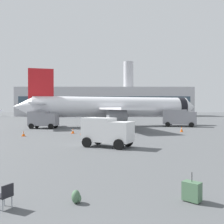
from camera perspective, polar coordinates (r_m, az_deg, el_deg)
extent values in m
cylinder|color=white|center=(48.95, 0.49, 1.15)|extent=(30.01, 11.06, 3.80)
cone|color=white|center=(55.43, 16.88, 1.08)|extent=(3.21, 4.09, 3.61)
cone|color=white|center=(47.41, -19.27, 1.11)|extent=(3.94, 4.10, 3.42)
cylinder|color=black|center=(54.31, 14.90, 1.10)|extent=(2.31, 4.10, 3.88)
cube|color=white|center=(56.49, -2.61, 0.81)|extent=(8.59, 16.69, 0.36)
cube|color=white|center=(40.98, 2.06, 0.78)|extent=(8.59, 16.69, 0.36)
cylinder|color=gray|center=(54.07, -2.06, -0.57)|extent=(3.64, 2.92, 2.20)
cylinder|color=gray|center=(43.40, 1.11, -0.93)|extent=(3.64, 2.92, 2.20)
cube|color=red|center=(47.41, -15.54, 5.48)|extent=(4.35, 1.43, 6.40)
cube|color=white|center=(50.47, -16.04, 1.79)|extent=(4.00, 6.46, 0.24)
cube|color=white|center=(44.08, -16.24, 1.93)|extent=(4.00, 6.46, 0.24)
cylinder|color=black|center=(53.42, 13.02, -1.90)|extent=(0.36, 0.36, 1.80)
cylinder|color=black|center=(50.87, -2.40, -2.01)|extent=(0.44, 0.44, 1.80)
cylinder|color=black|center=(46.20, -1.13, -2.31)|extent=(0.44, 0.44, 1.80)
cone|color=silver|center=(121.37, -23.68, 0.24)|extent=(2.81, 2.77, 2.08)
cube|color=gray|center=(44.34, -13.15, -1.67)|extent=(1.94, 2.39, 2.04)
cube|color=#1E232D|center=(44.09, -12.28, -1.05)|extent=(0.32, 1.97, 0.84)
cube|color=gray|center=(45.20, -16.01, -1.40)|extent=(3.37, 2.57, 2.40)
cylinder|color=black|center=(45.44, -12.51, -2.95)|extent=(0.92, 0.33, 0.90)
cylinder|color=black|center=(43.28, -13.51, -3.14)|extent=(0.92, 0.33, 0.90)
cylinder|color=black|center=(46.65, -16.41, -2.86)|extent=(0.92, 0.33, 0.90)
cylinder|color=black|center=(44.55, -17.57, -3.05)|extent=(0.92, 0.33, 0.90)
cube|color=gray|center=(49.41, 17.31, -1.28)|extent=(2.24, 2.75, 2.29)
cube|color=#1E232D|center=(49.44, 18.14, -0.65)|extent=(0.63, 2.11, 0.95)
cube|color=gray|center=(49.35, 13.83, -1.03)|extent=(4.79, 3.43, 2.70)
cylinder|color=black|center=(50.72, 17.16, -2.57)|extent=(0.93, 0.44, 0.90)
cylinder|color=black|center=(48.22, 17.30, -2.75)|extent=(0.93, 0.44, 0.90)
cylinder|color=black|center=(50.69, 12.41, -2.55)|extent=(0.93, 0.44, 0.90)
cylinder|color=black|center=(48.20, 12.30, -2.73)|extent=(0.93, 0.44, 0.90)
cube|color=white|center=(22.29, 2.07, -4.49)|extent=(2.46, 2.57, 1.78)
cube|color=#1E232D|center=(21.96, 3.87, -3.47)|extent=(0.86, 1.65, 0.74)
cube|color=white|center=(23.23, -2.92, -3.88)|extent=(3.25, 2.95, 2.10)
cylinder|color=black|center=(23.27, 3.61, -6.58)|extent=(0.91, 0.59, 0.90)
cylinder|color=black|center=(21.35, 1.49, -7.26)|extent=(0.91, 0.59, 0.90)
cylinder|color=black|center=(24.58, -3.11, -6.18)|extent=(0.91, 0.59, 0.90)
cylinder|color=black|center=(22.77, -5.66, -6.75)|extent=(0.91, 0.59, 0.90)
cube|color=#F2590C|center=(35.37, -8.71, -4.73)|extent=(0.44, 0.44, 0.04)
cone|color=#F2590C|center=(35.34, -8.71, -4.19)|extent=(0.36, 0.36, 0.63)
cylinder|color=white|center=(35.33, -8.71, -4.14)|extent=(0.23, 0.23, 0.10)
cube|color=#F2590C|center=(33.92, -6.75, -4.96)|extent=(0.44, 0.44, 0.04)
cone|color=#F2590C|center=(33.88, -6.75, -4.27)|extent=(0.36, 0.36, 0.78)
cylinder|color=white|center=(33.88, -6.75, -4.20)|extent=(0.23, 0.23, 0.10)
cube|color=#F2590C|center=(38.60, 15.27, -4.28)|extent=(0.44, 0.44, 0.04)
cone|color=#F2590C|center=(38.57, 15.27, -3.70)|extent=(0.36, 0.36, 0.75)
cylinder|color=white|center=(38.56, 15.27, -3.64)|extent=(0.23, 0.23, 0.10)
cube|color=#F2590C|center=(33.42, -19.12, -5.10)|extent=(0.44, 0.44, 0.04)
cone|color=#F2590C|center=(33.38, -19.13, -4.54)|extent=(0.36, 0.36, 0.60)
cylinder|color=white|center=(33.38, -19.13, -4.49)|extent=(0.23, 0.23, 0.10)
cube|color=#476B4C|center=(10.36, 17.38, -16.49)|extent=(0.74, 0.73, 0.70)
cylinder|color=black|center=(10.21, 17.39, -13.65)|extent=(0.02, 0.02, 0.36)
cylinder|color=black|center=(10.56, 16.21, -18.14)|extent=(0.08, 0.08, 0.08)
cylinder|color=black|center=(10.38, 18.54, -18.49)|extent=(0.08, 0.08, 0.08)
ellipsoid|color=#476B4C|center=(9.92, -8.07, -18.16)|extent=(0.32, 0.40, 0.48)
ellipsoid|color=#476B4C|center=(9.93, -7.22, -18.59)|extent=(0.12, 0.28, 0.24)
cube|color=black|center=(10.03, -23.05, -16.81)|extent=(0.65, 0.65, 0.06)
cube|color=black|center=(9.81, -22.24, -15.86)|extent=(0.27, 0.45, 0.40)
cylinder|color=#999EA5|center=(10.35, -22.90, -17.52)|extent=(0.04, 0.04, 0.44)
cylinder|color=#999EA5|center=(9.84, -23.19, -18.51)|extent=(0.04, 0.04, 0.44)
cylinder|color=#999EA5|center=(10.08, -21.43, -18.03)|extent=(0.04, 0.04, 0.44)
cube|color=#B2B2B7|center=(115.08, -1.59, 2.23)|extent=(75.19, 17.83, 12.32)
cube|color=#334756|center=(106.11, -1.69, 2.01)|extent=(71.43, 0.10, 5.55)
cylinder|color=#B2B2B7|center=(116.28, 3.69, 8.23)|extent=(4.40, 4.40, 12.00)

